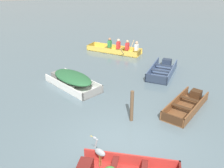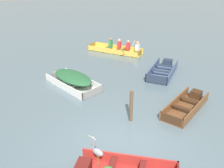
{
  "view_description": "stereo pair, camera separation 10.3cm",
  "coord_description": "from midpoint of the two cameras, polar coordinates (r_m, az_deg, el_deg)",
  "views": [
    {
      "loc": [
        -2.19,
        -5.79,
        5.01
      ],
      "look_at": [
        0.77,
        3.71,
        0.35
      ],
      "focal_mm": 40.0,
      "sensor_mm": 36.0,
      "label": 1
    },
    {
      "loc": [
        -2.09,
        -5.82,
        5.01
      ],
      "look_at": [
        0.77,
        3.71,
        0.35
      ],
      "focal_mm": 40.0,
      "sensor_mm": 36.0,
      "label": 2
    }
  ],
  "objects": [
    {
      "name": "skiff_wooden_brown_far_moored",
      "position": [
        10.21,
        16.46,
        -4.6
      ],
      "size": [
        2.64,
        2.27,
        0.36
      ],
      "color": "brown",
      "rests_on": "ground"
    },
    {
      "name": "skiff_slate_blue_mid_moored",
      "position": [
        13.29,
        11.28,
        3.14
      ],
      "size": [
        2.56,
        2.76,
        0.41
      ],
      "color": "#475B7F",
      "rests_on": "ground"
    },
    {
      "name": "rowboat_yellow_with_crew",
      "position": [
        16.24,
        1.13,
        7.97
      ],
      "size": [
        3.25,
        3.18,
        0.9
      ],
      "color": "#E5BC47",
      "rests_on": "ground"
    },
    {
      "name": "skiff_white_near_moored",
      "position": [
        11.59,
        -9.33,
        1.17
      ],
      "size": [
        2.34,
        3.11,
        0.64
      ],
      "color": "white",
      "rests_on": "ground"
    },
    {
      "name": "mooring_post",
      "position": [
        8.81,
        4.22,
        -5.08
      ],
      "size": [
        0.12,
        0.12,
        1.18
      ],
      "primitive_type": "cylinder",
      "color": "brown",
      "rests_on": "ground"
    },
    {
      "name": "ground_plane",
      "position": [
        7.96,
        2.35,
        -13.94
      ],
      "size": [
        80.0,
        80.0,
        0.0
      ],
      "primitive_type": "plane",
      "color": "slate"
    },
    {
      "name": "heron_on_dinghy",
      "position": [
        6.42,
        -3.36,
        -15.08
      ],
      "size": [
        0.33,
        0.41,
        0.84
      ],
      "color": "olive",
      "rests_on": "dinghy_red_foreground"
    }
  ]
}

